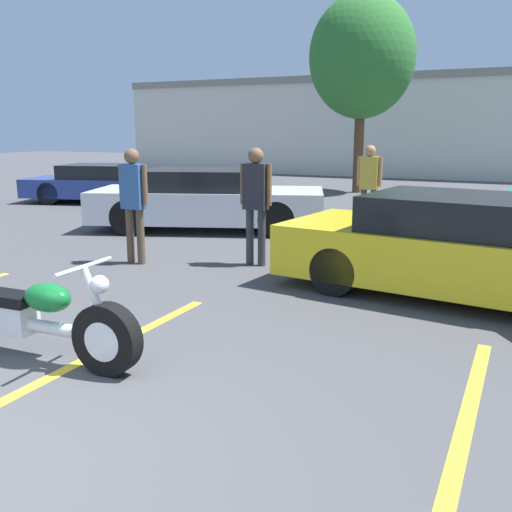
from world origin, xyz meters
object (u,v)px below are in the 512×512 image
motorcycle (26,318)px  parked_car_left_row (108,184)px  spectator_by_show_car (256,196)px  spectator_near_motorcycle (134,196)px  spectator_midground (369,180)px  parked_car_mid_row (206,200)px  tree_background (362,57)px  show_car_hood_open (473,248)px

motorcycle → parked_car_left_row: parked_car_left_row is taller
parked_car_left_row → spectator_by_show_car: (7.20, -5.14, 0.55)m
spectator_near_motorcycle → spectator_by_show_car: bearing=22.0°
spectator_by_show_car → spectator_midground: size_ratio=1.03×
spectator_by_show_car → parked_car_mid_row: bearing=133.4°
motorcycle → parked_car_mid_row: (-2.07, 6.69, 0.23)m
parked_car_mid_row → spectator_by_show_car: bearing=-67.3°
parked_car_mid_row → spectator_by_show_car: (2.34, -2.47, 0.46)m
parked_car_left_row → spectator_near_motorcycle: bearing=-63.5°
motorcycle → tree_background: bearing=91.9°
parked_car_mid_row → spectator_near_motorcycle: (0.60, -3.17, 0.45)m
motorcycle → show_car_hood_open: size_ratio=0.49×
tree_background → spectator_near_motorcycle: 12.06m
spectator_near_motorcycle → spectator_midground: 5.22m
parked_car_left_row → tree_background: bearing=28.9°
motorcycle → parked_car_left_row: 11.65m
show_car_hood_open → spectator_near_motorcycle: size_ratio=2.76×
tree_background → parked_car_mid_row: tree_background is taller
spectator_near_motorcycle → spectator_by_show_car: (1.74, 0.70, 0.01)m
parked_car_left_row → spectator_near_motorcycle: (5.46, -5.84, 0.54)m
spectator_near_motorcycle → tree_background: bearing=88.9°
tree_background → spectator_near_motorcycle: tree_background is taller
spectator_near_motorcycle → parked_car_left_row: bearing=133.1°
parked_car_mid_row → spectator_midground: bearing=4.5°
tree_background → motorcycle: (1.24, -15.12, -3.92)m
spectator_by_show_car → spectator_midground: 3.97m
tree_background → show_car_hood_open: (4.68, -11.29, -3.68)m
motorcycle → spectator_near_motorcycle: (-1.47, 3.51, 0.68)m
parked_car_left_row → spectator_midground: 8.03m
parked_car_left_row → parked_car_mid_row: 5.55m
show_car_hood_open → parked_car_mid_row: bearing=159.6°
show_car_hood_open → spectator_by_show_car: (-3.17, 0.38, 0.46)m
spectator_midground → parked_car_mid_row: bearing=-154.8°
motorcycle → spectator_by_show_car: spectator_by_show_car is taller
motorcycle → parked_car_mid_row: parked_car_mid_row is taller
spectator_near_motorcycle → spectator_midground: bearing=62.0°
parked_car_mid_row → spectator_midground: spectator_midground is taller
parked_car_left_row → spectator_midground: bearing=-25.4°
spectator_near_motorcycle → motorcycle: bearing=-67.3°
parked_car_left_row → spectator_midground: spectator_midground is taller
tree_background → spectator_by_show_car: 11.48m
show_car_hood_open → spectator_near_motorcycle: 4.94m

